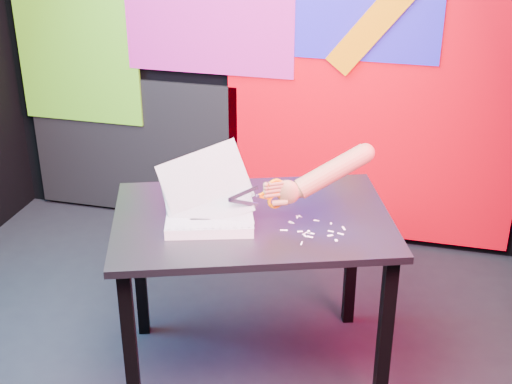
# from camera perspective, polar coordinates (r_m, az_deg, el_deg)

# --- Properties ---
(room) EXTENTS (3.01, 3.01, 2.71)m
(room) POSITION_cam_1_polar(r_m,az_deg,el_deg) (2.51, -8.64, 8.84)
(room) COLOR black
(room) RESTS_ON ground
(backdrop) EXTENTS (2.88, 0.05, 2.08)m
(backdrop) POSITION_cam_1_polar(r_m,az_deg,el_deg) (3.94, 0.71, 9.30)
(backdrop) COLOR #F00010
(backdrop) RESTS_ON ground
(work_table) EXTENTS (1.28, 1.06, 0.75)m
(work_table) POSITION_cam_1_polar(r_m,az_deg,el_deg) (2.88, -0.29, -3.76)
(work_table) COLOR black
(work_table) RESTS_ON ground
(printout_stack) EXTENTS (0.42, 0.33, 0.33)m
(printout_stack) POSITION_cam_1_polar(r_m,az_deg,el_deg) (2.77, -3.75, -1.99)
(printout_stack) COLOR white
(printout_stack) RESTS_ON work_table
(scissors) EXTENTS (0.20, 0.12, 0.13)m
(scissors) POSITION_cam_1_polar(r_m,az_deg,el_deg) (2.73, 1.26, -0.18)
(scissors) COLOR #9298B6
(scissors) RESTS_ON printout_stack
(hand_forearm) EXTENTS (0.39, 0.26, 0.21)m
(hand_forearm) POSITION_cam_1_polar(r_m,az_deg,el_deg) (2.78, 5.54, 1.42)
(hand_forearm) COLOR brown
(hand_forearm) RESTS_ON work_table
(paper_clippings) EXTENTS (0.24, 0.23, 0.00)m
(paper_clippings) POSITION_cam_1_polar(r_m,az_deg,el_deg) (2.74, 4.56, -3.07)
(paper_clippings) COLOR white
(paper_clippings) RESTS_ON work_table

